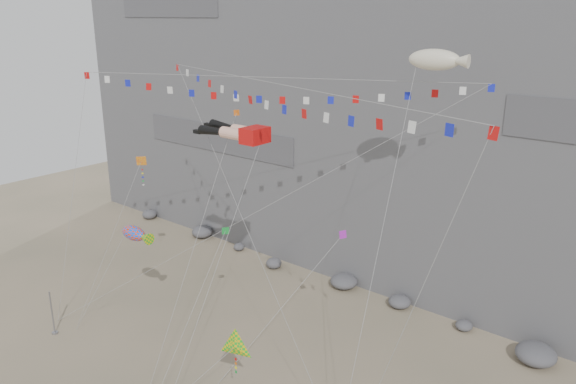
# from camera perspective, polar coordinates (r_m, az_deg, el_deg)

# --- Properties ---
(ground) EXTENTS (120.00, 120.00, 0.00)m
(ground) POSITION_cam_1_polar(r_m,az_deg,el_deg) (43.78, -7.51, -17.47)
(ground) COLOR gray
(ground) RESTS_ON ground
(cliff) EXTENTS (80.00, 28.00, 50.00)m
(cliff) POSITION_cam_1_polar(r_m,az_deg,el_deg) (62.01, 14.55, 17.02)
(cliff) COLOR slate
(cliff) RESTS_ON ground
(talus_boulders) EXTENTS (60.00, 3.00, 1.20)m
(talus_boulders) POSITION_cam_1_polar(r_m,az_deg,el_deg) (54.67, 5.69, -9.06)
(talus_boulders) COLOR #57575C
(talus_boulders) RESTS_ON ground
(anchor_pole_left) EXTENTS (0.12, 0.12, 3.82)m
(anchor_pole_left) POSITION_cam_1_polar(r_m,az_deg,el_deg) (50.38, -22.84, -11.26)
(anchor_pole_left) COLOR gray
(anchor_pole_left) RESTS_ON ground
(legs_kite) EXTENTS (9.78, 14.92, 22.01)m
(legs_kite) POSITION_cam_1_polar(r_m,az_deg,el_deg) (42.01, -5.23, 6.05)
(legs_kite) COLOR red
(legs_kite) RESTS_ON ground
(flag_banner_upper) EXTENTS (28.65, 18.43, 27.56)m
(flag_banner_upper) POSITION_cam_1_polar(r_m,az_deg,el_deg) (42.85, -1.83, 11.53)
(flag_banner_upper) COLOR red
(flag_banner_upper) RESTS_ON ground
(flag_banner_lower) EXTENTS (31.01, 10.49, 23.45)m
(flag_banner_lower) POSITION_cam_1_polar(r_m,az_deg,el_deg) (35.17, -1.32, 10.94)
(flag_banner_lower) COLOR red
(flag_banner_lower) RESTS_ON ground
(harlequin_kite) EXTENTS (3.06, 7.13, 14.84)m
(harlequin_kite) POSITION_cam_1_polar(r_m,az_deg,el_deg) (48.49, -14.71, 3.00)
(harlequin_kite) COLOR red
(harlequin_kite) RESTS_ON ground
(fish_windsock) EXTENTS (6.03, 4.28, 10.15)m
(fish_windsock) POSITION_cam_1_polar(r_m,az_deg,el_deg) (45.91, -15.40, -4.07)
(fish_windsock) COLOR red
(fish_windsock) RESTS_ON ground
(delta_kite) EXTENTS (5.52, 5.66, 8.72)m
(delta_kite) POSITION_cam_1_polar(r_m,az_deg,el_deg) (35.50, -5.44, -15.38)
(delta_kite) COLOR #E2B40B
(delta_kite) RESTS_ON ground
(blimp_windsock) EXTENTS (4.48, 14.76, 26.21)m
(blimp_windsock) POSITION_cam_1_polar(r_m,az_deg,el_deg) (38.67, 14.61, 12.81)
(blimp_windsock) COLOR #F1E6C6
(blimp_windsock) RESTS_ON ground
(small_kite_a) EXTENTS (2.64, 12.16, 21.40)m
(small_kite_a) POSITION_cam_1_polar(r_m,az_deg,el_deg) (43.13, -5.51, 7.22)
(small_kite_a) COLOR #D95D12
(small_kite_a) RESTS_ON ground
(small_kite_b) EXTENTS (5.05, 11.85, 16.24)m
(small_kite_b) POSITION_cam_1_polar(r_m,az_deg,el_deg) (37.90, 5.35, -4.61)
(small_kite_b) COLOR #AE20BD
(small_kite_b) RESTS_ON ground
(small_kite_c) EXTENTS (2.42, 9.78, 13.38)m
(small_kite_c) POSITION_cam_1_polar(r_m,az_deg,el_deg) (41.95, -6.45, -4.15)
(small_kite_c) COLOR #169234
(small_kite_c) RESTS_ON ground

